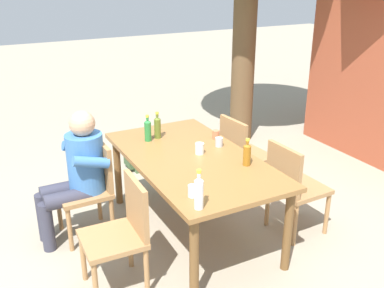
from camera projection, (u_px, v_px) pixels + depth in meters
The scene contains 17 objects.
ground_plane at pixel (192, 231), 4.14m from camera, with size 24.00×24.00×0.00m, color gray.
dining_table at pixel (192, 165), 3.89m from camera, with size 1.83×0.99×0.76m.
chair_near_left at pixel (91, 184), 3.96m from camera, with size 0.45×0.45×0.87m.
chair_far_right at pixel (293, 184), 3.96m from camera, with size 0.46×0.46×0.87m.
chair_far_left at pixel (242, 152), 4.63m from camera, with size 0.47×0.47×0.87m.
chair_near_right at pixel (122, 230), 3.27m from camera, with size 0.45×0.45×0.87m.
person_in_white_shirt at pixel (77, 170), 3.84m from camera, with size 0.47×0.62×1.18m.
bottle_green at pixel (148, 130), 4.17m from camera, with size 0.06×0.06×0.26m.
bottle_olive at pixel (157, 127), 4.24m from camera, with size 0.06×0.06×0.26m.
bottle_clear at pixel (199, 192), 2.99m from camera, with size 0.06×0.06×0.29m.
bottle_amber at pixel (247, 154), 3.66m from camera, with size 0.06×0.06×0.24m.
cup_glass at pixel (193, 191), 3.18m from camera, with size 0.07×0.07×0.09m, color silver.
cup_white at pixel (200, 149), 3.90m from camera, with size 0.08×0.08×0.10m, color white.
cup_steel at pixel (219, 142), 4.07m from camera, with size 0.07×0.07×0.08m, color #B2B7BC.
cup_terracotta at pixel (216, 135), 4.24m from camera, with size 0.07×0.07×0.09m, color #BC6B47.
backpack_by_near_side at pixel (174, 154), 5.29m from camera, with size 0.29×0.21×0.46m.
backpack_by_far_side at pixel (136, 152), 5.36m from camera, with size 0.32×0.21×0.43m.
Camera 1 is at (3.14, -1.64, 2.29)m, focal length 41.58 mm.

